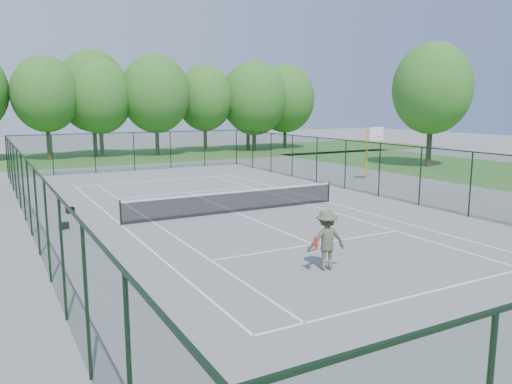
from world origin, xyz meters
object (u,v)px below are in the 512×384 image
basketball_goal (372,143)px  tennis_player (326,240)px  sports_bag_a (64,226)px  tennis_net (236,201)px

basketball_goal → tennis_player: (-14.12, -13.88, -1.62)m
basketball_goal → sports_bag_a: 21.18m
tennis_net → tennis_player: tennis_player is taller
sports_bag_a → tennis_net: bearing=-26.2°
tennis_net → sports_bag_a: bearing=176.5°
tennis_net → sports_bag_a: size_ratio=30.51×
sports_bag_a → tennis_player: (6.43, -9.39, 0.80)m
sports_bag_a → tennis_player: tennis_player is taller
sports_bag_a → tennis_player: 11.41m
tennis_net → tennis_player: 9.03m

